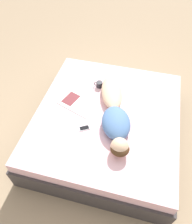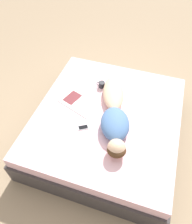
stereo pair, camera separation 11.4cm
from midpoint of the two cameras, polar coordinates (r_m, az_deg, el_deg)
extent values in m
plane|color=#9E8466|center=(3.19, 1.62, -6.16)|extent=(12.00, 12.00, 0.00)
cube|color=#383333|center=(3.05, 1.69, -4.35)|extent=(1.85, 2.02, 0.34)
cube|color=beige|center=(2.85, 1.80, -1.39)|extent=(1.79, 1.96, 0.16)
ellipsoid|color=#DBB28E|center=(2.94, 2.98, 5.08)|extent=(0.44, 0.67, 0.14)
ellipsoid|color=#476B9E|center=(2.58, 4.00, -2.81)|extent=(0.47, 0.57, 0.18)
ellipsoid|color=#472D19|center=(2.37, 4.88, -9.57)|extent=(0.26, 0.25, 0.11)
sphere|color=#DBB28E|center=(2.38, 4.81, -9.11)|extent=(0.20, 0.20, 0.20)
cube|color=silver|center=(2.86, -3.83, 1.37)|extent=(0.34, 0.39, 0.01)
cube|color=silver|center=(2.97, -7.67, 3.37)|extent=(0.34, 0.39, 0.01)
cube|color=maroon|center=(2.97, -7.68, 3.43)|extent=(0.23, 0.27, 0.00)
cylinder|color=#232328|center=(3.09, -0.18, 7.18)|extent=(0.09, 0.09, 0.08)
cylinder|color=black|center=(3.07, -0.18, 7.66)|extent=(0.07, 0.07, 0.00)
torus|color=#232328|center=(3.10, -1.04, 7.33)|extent=(0.06, 0.01, 0.06)
cube|color=silver|center=(2.64, -4.30, -4.23)|extent=(0.15, 0.13, 0.01)
cube|color=black|center=(2.64, -4.31, -4.17)|extent=(0.12, 0.10, 0.00)
camera|label=1|loc=(0.06, -91.19, -1.41)|focal=35.00mm
camera|label=2|loc=(0.06, 88.81, 1.41)|focal=35.00mm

